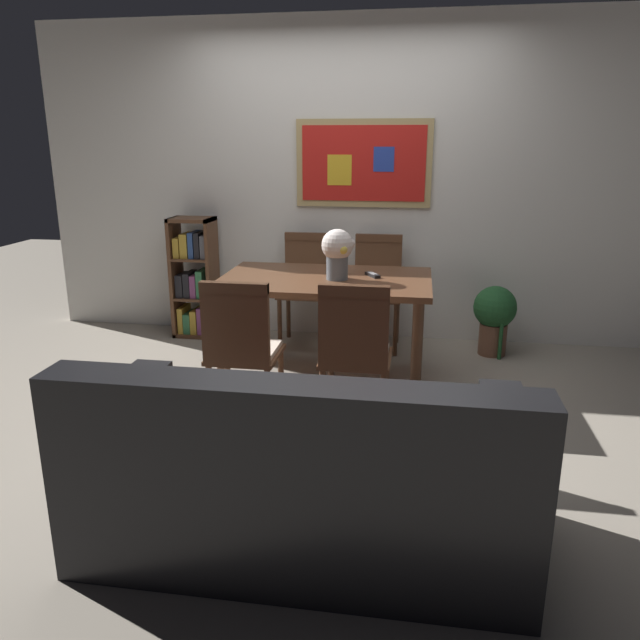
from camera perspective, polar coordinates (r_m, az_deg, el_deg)
The scene contains 12 objects.
ground_plane at distance 4.06m, azimuth -0.50°, elevation -7.47°, with size 12.00×12.00×0.00m, color gray.
wall_back_with_painting at distance 5.23m, azimuth 2.32°, elevation 12.61°, with size 5.20×0.14×2.60m.
dining_table at distance 4.21m, azimuth 0.51°, elevation 2.69°, with size 1.43×0.93×0.74m.
dining_chair_far_right at distance 5.01m, azimuth 5.32°, elevation 3.54°, with size 0.40×0.41×0.91m.
dining_chair_far_left at distance 5.08m, azimuth -1.33°, elevation 3.78°, with size 0.40×0.41×0.91m.
dining_chair_near_right at distance 3.43m, azimuth 3.27°, elevation -2.46°, with size 0.40×0.41×0.91m.
dining_chair_near_left at distance 3.51m, azimuth -7.33°, elevation -2.10°, with size 0.40×0.41×0.91m.
leather_couch at distance 2.57m, azimuth -1.71°, elevation -14.69°, with size 1.80×0.84×0.84m.
bookshelf at distance 5.38m, azimuth -11.56°, elevation 3.60°, with size 0.36×0.28×1.02m.
potted_ivy at distance 5.01m, azimuth 15.91°, elevation 0.42°, with size 0.33×0.33×0.58m.
flower_vase at distance 4.10m, azimuth 1.64°, elevation 6.48°, with size 0.22×0.22×0.34m.
tv_remote at distance 4.23m, azimuth 4.91°, elevation 4.21°, with size 0.12×0.16×0.02m.
Camera 1 is at (0.62, -3.67, 1.64)m, focal length 34.43 mm.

